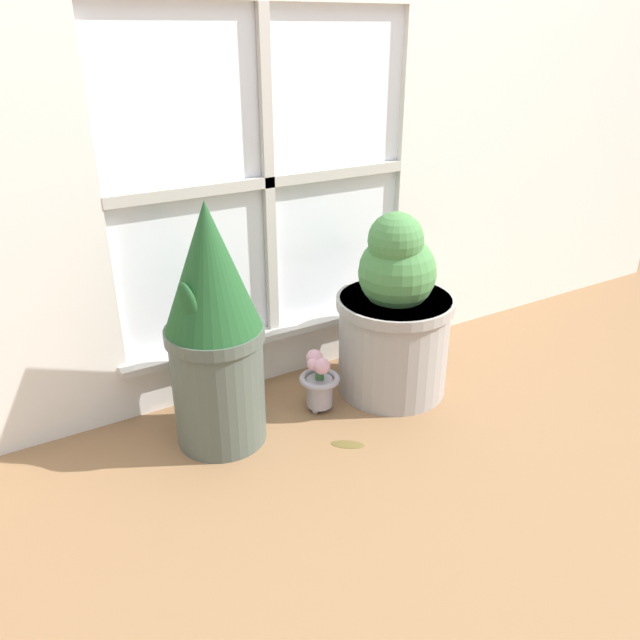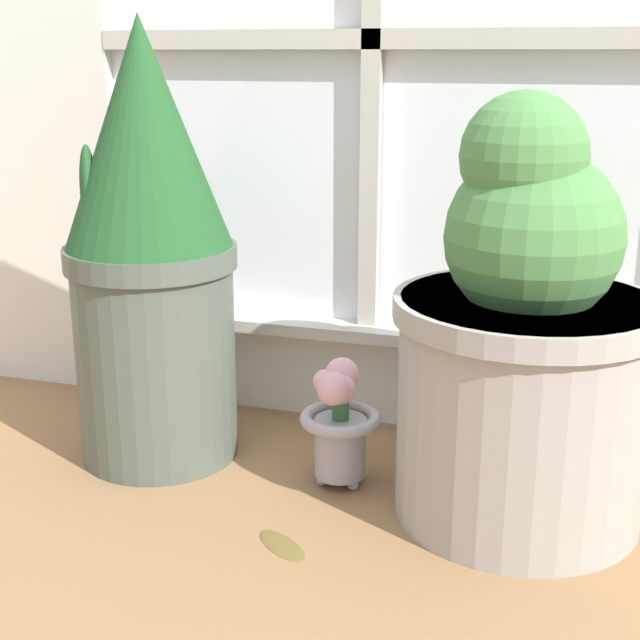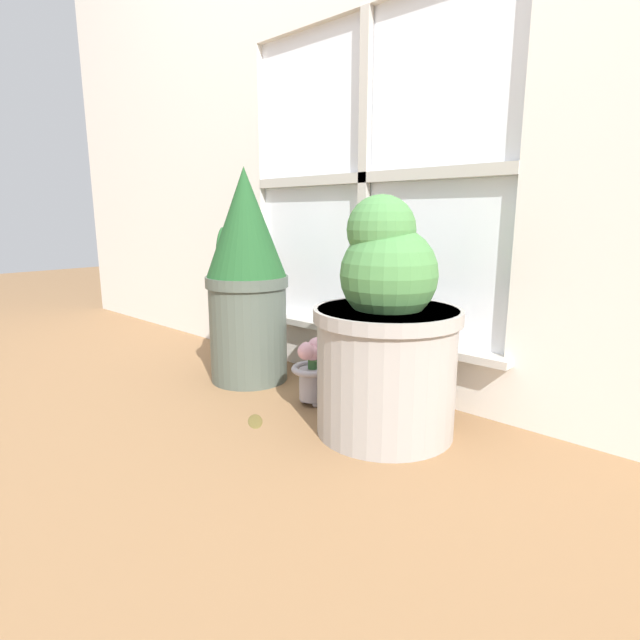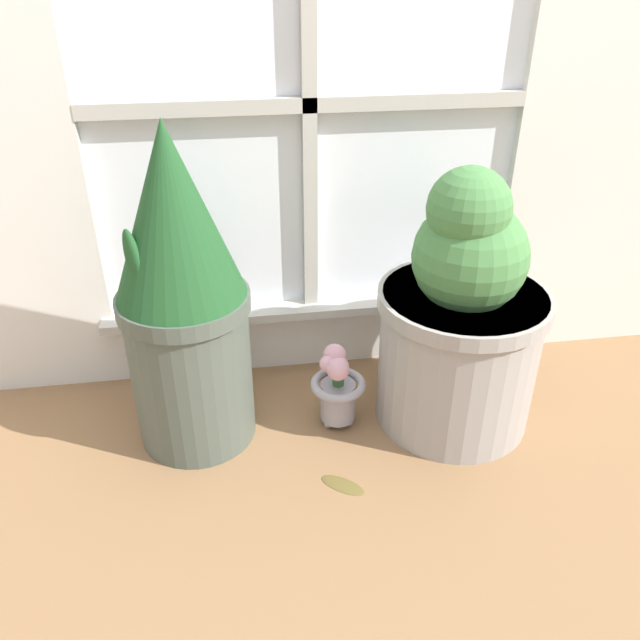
{
  "view_description": "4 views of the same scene",
  "coord_description": "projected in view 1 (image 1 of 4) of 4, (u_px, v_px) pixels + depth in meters",
  "views": [
    {
      "loc": [
        -0.91,
        -1.3,
        1.21
      ],
      "look_at": [
        0.04,
        0.3,
        0.33
      ],
      "focal_mm": 35.0,
      "sensor_mm": 36.0,
      "label": 1
    },
    {
      "loc": [
        0.41,
        -1.06,
        0.72
      ],
      "look_at": [
        -0.02,
        0.33,
        0.28
      ],
      "focal_mm": 50.0,
      "sensor_mm": 36.0,
      "label": 2
    },
    {
      "loc": [
        1.11,
        -0.84,
        0.62
      ],
      "look_at": [
        0.03,
        0.32,
        0.28
      ],
      "focal_mm": 28.0,
      "sensor_mm": 36.0,
      "label": 3
    },
    {
      "loc": [
        -0.21,
        -0.96,
        1.05
      ],
      "look_at": [
        -0.02,
        0.29,
        0.31
      ],
      "focal_mm": 35.0,
      "sensor_mm": 36.0,
      "label": 4
    }
  ],
  "objects": [
    {
      "name": "ground_plane",
      "position": [
        359.0,
        455.0,
        1.94
      ],
      "size": [
        10.0,
        10.0,
        0.0
      ],
      "primitive_type": "plane",
      "color": "olive"
    },
    {
      "name": "wall_with_window",
      "position": [
        260.0,
        1.0,
        1.86
      ],
      "size": [
        4.4,
        0.1,
        2.5
      ],
      "color": "silver",
      "rests_on": "ground_plane"
    },
    {
      "name": "potted_plant_left",
      "position": [
        214.0,
        328.0,
        1.86
      ],
      "size": [
        0.3,
        0.3,
        0.78
      ],
      "color": "#4C564C",
      "rests_on": "ground_plane"
    },
    {
      "name": "potted_plant_right",
      "position": [
        394.0,
        318.0,
        2.19
      ],
      "size": [
        0.41,
        0.41,
        0.67
      ],
      "color": "#9E9993",
      "rests_on": "ground_plane"
    },
    {
      "name": "flower_vase",
      "position": [
        319.0,
        380.0,
        2.13
      ],
      "size": [
        0.14,
        0.14,
        0.22
      ],
      "color": "#99939E",
      "rests_on": "ground_plane"
    },
    {
      "name": "fallen_leaf",
      "position": [
        346.0,
        444.0,
        1.99
      ],
      "size": [
        0.11,
        0.1,
        0.01
      ],
      "color": "brown",
      "rests_on": "ground_plane"
    }
  ]
}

